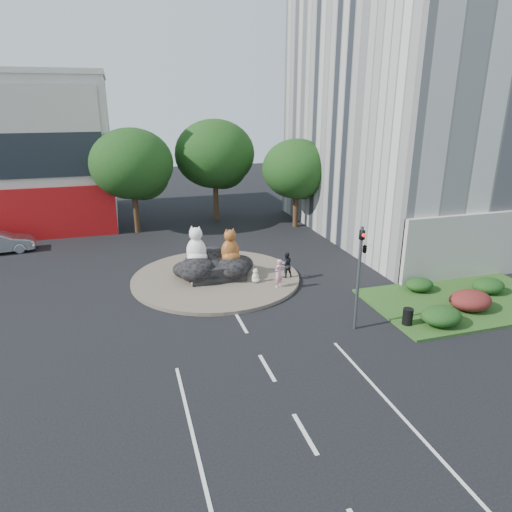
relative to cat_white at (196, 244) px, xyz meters
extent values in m
plane|color=black|center=(1.07, -10.21, -2.24)|extent=(120.00, 120.00, 0.00)
cylinder|color=brown|center=(1.07, -0.21, -2.14)|extent=(10.00, 10.00, 0.20)
cube|color=#224E1A|center=(13.07, -7.21, -2.18)|extent=(10.00, 6.00, 0.12)
cylinder|color=#382314|center=(-2.93, 11.79, -0.37)|extent=(0.44, 0.44, 3.74)
ellipsoid|color=#123310|center=(-2.93, 11.79, 3.29)|extent=(6.46, 6.46, 5.49)
sphere|color=#123310|center=(-2.13, 12.29, 2.44)|extent=(4.25, 4.25, 4.25)
sphere|color=#123310|center=(-3.63, 11.49, 2.69)|extent=(3.74, 3.74, 3.74)
cylinder|color=#382314|center=(4.07, 13.79, -0.26)|extent=(0.44, 0.44, 3.96)
ellipsoid|color=#123310|center=(4.07, 13.79, 3.61)|extent=(6.84, 6.84, 5.81)
sphere|color=#123310|center=(4.87, 14.29, 2.71)|extent=(4.50, 4.50, 4.50)
sphere|color=#123310|center=(3.37, 13.49, 2.98)|extent=(3.96, 3.96, 3.96)
cylinder|color=#382314|center=(10.07, 9.79, -0.59)|extent=(0.44, 0.44, 3.30)
ellipsoid|color=#123310|center=(10.07, 9.79, 2.64)|extent=(5.70, 5.70, 4.84)
sphere|color=#123310|center=(10.87, 10.29, 1.89)|extent=(3.75, 3.75, 3.75)
sphere|color=#123310|center=(9.37, 9.49, 2.11)|extent=(3.30, 3.30, 3.30)
ellipsoid|color=#123310|center=(10.07, -9.21, -1.67)|extent=(2.00, 1.60, 0.90)
ellipsoid|color=#541617|center=(12.57, -8.21, -1.62)|extent=(2.20, 1.76, 0.99)
ellipsoid|color=#123310|center=(15.07, -6.71, -1.71)|extent=(1.80, 1.44, 0.81)
ellipsoid|color=#123310|center=(11.57, -5.41, -1.76)|extent=(1.60, 1.28, 0.72)
cylinder|color=#595B60|center=(6.07, -8.21, 0.26)|extent=(0.14, 0.14, 5.00)
imported|color=black|center=(6.07, -8.21, 1.96)|extent=(0.21, 0.26, 1.30)
imported|color=black|center=(6.27, -8.21, 1.76)|extent=(0.26, 1.24, 0.50)
sphere|color=red|center=(6.07, -8.39, 2.41)|extent=(0.18, 0.18, 0.18)
cylinder|color=#595B60|center=(14.07, -2.21, 1.76)|extent=(0.18, 0.18, 8.00)
cylinder|color=#595B60|center=(13.07, -2.21, 5.76)|extent=(2.00, 0.12, 0.12)
cube|color=silver|center=(12.07, -2.21, 5.66)|extent=(0.50, 0.22, 0.12)
imported|color=pink|center=(4.14, -2.80, -1.22)|extent=(0.72, 0.67, 1.64)
imported|color=black|center=(5.07, -1.52, -1.26)|extent=(0.80, 0.64, 1.57)
cylinder|color=black|center=(8.57, -8.71, -1.72)|extent=(0.52, 0.52, 0.80)
camera|label=1|loc=(-3.92, -25.34, 8.02)|focal=32.00mm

